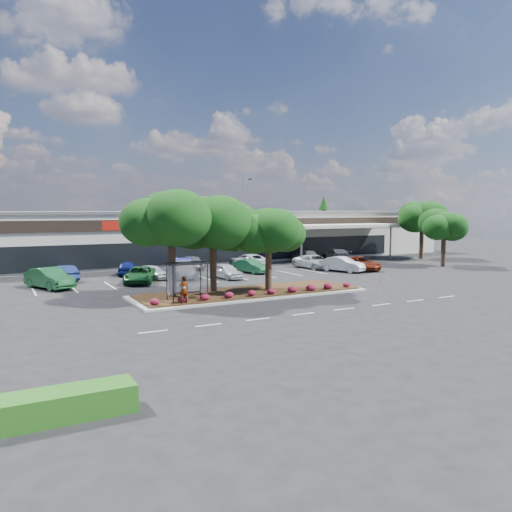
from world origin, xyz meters
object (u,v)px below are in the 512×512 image
survey_stake (380,286)px  car_0 (49,278)px  car_1 (140,275)px  light_pole (244,223)px

survey_stake → car_0: car_0 is taller
car_0 → car_1: 7.44m
survey_stake → car_0: 26.65m
light_pole → survey_stake: size_ratio=9.89×
light_pole → survey_stake: light_pole is taller
car_1 → survey_stake: bearing=-22.7°
light_pole → car_0: 28.74m
car_0 → car_1: car_0 is taller
light_pole → car_0: bearing=-151.2°
light_pole → car_1: bearing=-141.2°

